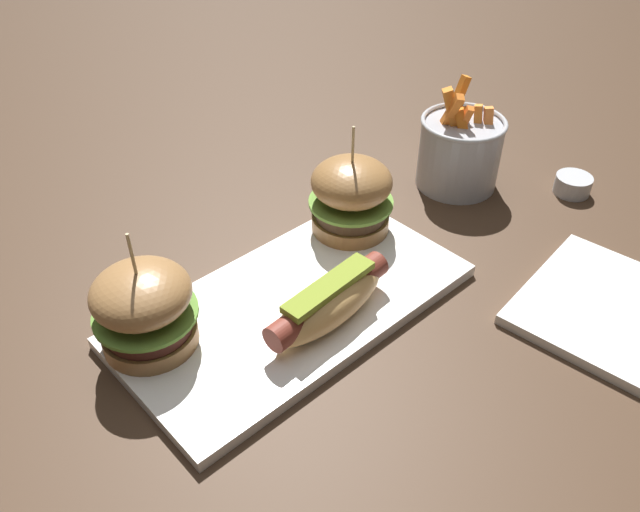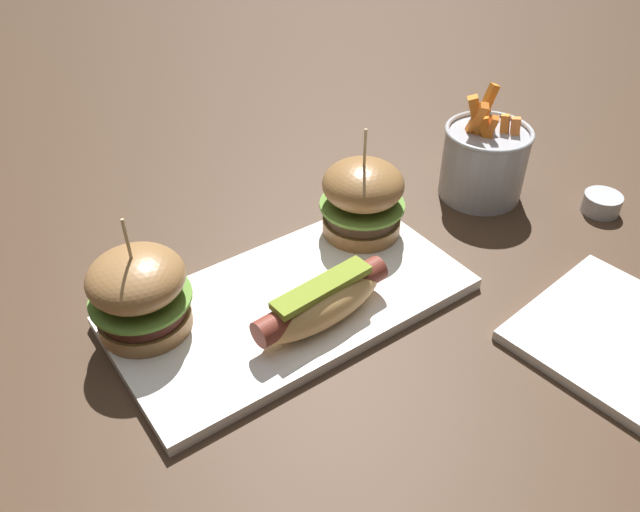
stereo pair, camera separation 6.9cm
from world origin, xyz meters
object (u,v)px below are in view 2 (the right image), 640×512
at_px(hot_dog, 322,302).
at_px(slider_left, 139,292).
at_px(fries_bucket, 484,161).
at_px(side_plate, 624,340).
at_px(sauce_ramekin, 602,203).
at_px(platter_main, 291,302).
at_px(slider_right, 362,198).

bearing_deg(hot_dog, slider_left, 147.34).
height_order(fries_bucket, side_plate, fries_bucket).
bearing_deg(fries_bucket, sauce_ramekin, -51.33).
distance_m(platter_main, slider_right, 0.16).
distance_m(slider_left, side_plate, 0.49).
relative_size(platter_main, sauce_ramekin, 7.83).
bearing_deg(platter_main, slider_left, 160.58).
height_order(slider_left, side_plate, slider_left).
bearing_deg(slider_right, hot_dog, -142.61).
distance_m(slider_left, slider_right, 0.28).
relative_size(sauce_ramekin, side_plate, 0.26).
relative_size(slider_right, side_plate, 0.73).
height_order(sauce_ramekin, side_plate, sauce_ramekin).
bearing_deg(slider_left, side_plate, -37.02).
relative_size(platter_main, slider_right, 2.77).
bearing_deg(side_plate, sauce_ramekin, 41.15).
height_order(hot_dog, fries_bucket, fries_bucket).
bearing_deg(fries_bucket, side_plate, -107.01).
height_order(platter_main, hot_dog, hot_dog).
bearing_deg(slider_left, slider_right, 0.38).
relative_size(slider_left, sauce_ramekin, 2.74).
relative_size(slider_left, fries_bucket, 0.91).
height_order(fries_bucket, sauce_ramekin, fries_bucket).
distance_m(slider_right, sauce_ramekin, 0.33).
relative_size(hot_dog, fries_bucket, 1.10).
distance_m(hot_dog, fries_bucket, 0.34).
relative_size(platter_main, slider_left, 2.86).
bearing_deg(hot_dog, fries_bucket, 15.11).
relative_size(platter_main, hot_dog, 2.37).
xyz_separation_m(slider_right, sauce_ramekin, (0.30, -0.13, -0.05)).
bearing_deg(platter_main, side_plate, -44.69).
distance_m(platter_main, side_plate, 0.35).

